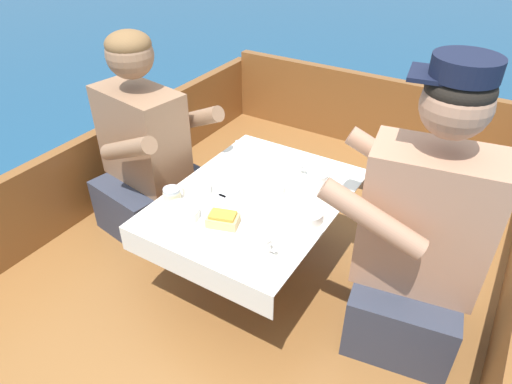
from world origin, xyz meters
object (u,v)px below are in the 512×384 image
Objects in this scene: person_port at (146,157)px; person_starboard at (418,241)px; coffee_cup_port at (295,165)px; tin_can at (172,195)px; coffee_cup_starboard at (260,243)px; sandwich at (223,220)px; coffee_cup_center at (318,180)px.

person_starboard is (1.23, -0.01, 0.05)m from person_port.
person_port is 10.07× the size of coffee_cup_port.
tin_can is (-0.30, -0.44, -0.00)m from coffee_cup_port.
coffee_cup_starboard is at bearing -11.56° from person_port.
coffee_cup_center reaches higher than sandwich.
coffee_cup_starboard is at bearing 24.42° from person_starboard.
coffee_cup_center is (0.18, 0.40, 0.00)m from sandwich.
person_port reaches higher than coffee_cup_port.
person_port is 8.83× the size of coffee_cup_starboard.
tin_can is at bearing 173.55° from sandwich.
coffee_cup_center is at bearing 40.36° from tin_can.
person_port is 13.95× the size of tin_can.
coffee_cup_port is at bearing -29.28° from person_starboard.
sandwich reaches higher than coffee_cup_port.
tin_can is (-0.43, 0.07, -0.00)m from coffee_cup_starboard.
tin_can is (-0.44, -0.37, -0.01)m from coffee_cup_center.
sandwich is 1.22× the size of coffee_cup_center.
tin_can is at bearing 5.43° from person_starboard.
coffee_cup_port is 0.90× the size of coffee_cup_center.
coffee_cup_starboard is (0.13, -0.50, 0.00)m from coffee_cup_port.
coffee_cup_port is at bearing 84.89° from sandwich.
coffee_cup_center is (0.01, 0.44, 0.01)m from coffee_cup_starboard.
coffee_cup_starboard is 1.58× the size of tin_can.
coffee_cup_port is 0.53m from tin_can.
person_starboard reaches higher than tin_can.
sandwich and coffee_cup_starboard have the same top height.
person_port reaches higher than coffee_cup_starboard.
person_port reaches higher than coffee_cup_center.
person_starboard reaches higher than coffee_cup_starboard.
coffee_cup_starboard is 0.44m from tin_can.
coffee_cup_center is at bearing 19.06° from person_port.
coffee_cup_port is 0.88× the size of coffee_cup_starboard.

